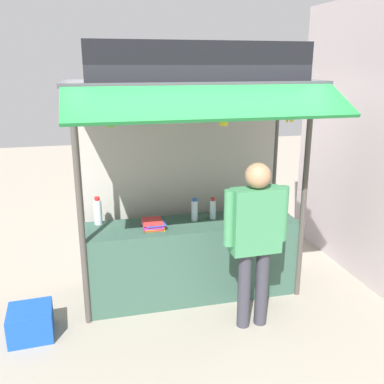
% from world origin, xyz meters
% --- Properties ---
extents(ground_plane, '(20.00, 20.00, 0.00)m').
position_xyz_m(ground_plane, '(0.00, 0.00, 0.00)').
color(ground_plane, '#9E9384').
extents(stall_counter, '(2.30, 0.60, 0.85)m').
position_xyz_m(stall_counter, '(0.00, 0.00, 0.43)').
color(stall_counter, '#385B4C').
rests_on(stall_counter, ground).
extents(stall_structure, '(2.50, 1.51, 2.70)m').
position_xyz_m(stall_structure, '(0.00, 0.14, 1.63)').
color(stall_structure, '#4C4742').
rests_on(stall_structure, ground).
extents(water_bottle_left, '(0.07, 0.07, 0.25)m').
position_xyz_m(water_bottle_left, '(0.05, 0.07, 0.97)').
color(water_bottle_left, silver).
rests_on(water_bottle_left, stall_counter).
extents(water_bottle_back_left, '(0.07, 0.07, 0.24)m').
position_xyz_m(water_bottle_back_left, '(0.26, 0.08, 0.97)').
color(water_bottle_back_left, silver).
rests_on(water_bottle_back_left, stall_counter).
extents(water_bottle_far_right, '(0.09, 0.09, 0.30)m').
position_xyz_m(water_bottle_far_right, '(-0.98, 0.22, 1.00)').
color(water_bottle_far_right, silver).
rests_on(water_bottle_far_right, stall_counter).
extents(magazine_stack_front_left, '(0.23, 0.29, 0.05)m').
position_xyz_m(magazine_stack_front_left, '(0.77, -0.13, 0.88)').
color(magazine_stack_front_left, orange).
rests_on(magazine_stack_front_left, stall_counter).
extents(magazine_stack_mid_right, '(0.24, 0.29, 0.08)m').
position_xyz_m(magazine_stack_mid_right, '(-0.43, -0.04, 0.89)').
color(magazine_stack_mid_right, yellow).
rests_on(magazine_stack_mid_right, stall_counter).
extents(banana_bunch_leftmost, '(0.10, 0.10, 0.26)m').
position_xyz_m(banana_bunch_leftmost, '(0.88, -0.40, 2.05)').
color(banana_bunch_leftmost, '#332D23').
extents(banana_bunch_inner_right, '(0.09, 0.09, 0.26)m').
position_xyz_m(banana_bunch_inner_right, '(-0.83, -0.40, 2.04)').
color(banana_bunch_inner_right, '#332D23').
extents(banana_bunch_rightmost, '(0.11, 0.10, 0.28)m').
position_xyz_m(banana_bunch_rightmost, '(0.21, -0.40, 2.02)').
color(banana_bunch_rightmost, '#332D23').
extents(vendor_person, '(0.63, 0.24, 1.66)m').
position_xyz_m(vendor_person, '(0.43, -0.73, 1.00)').
color(vendor_person, '#383842').
rests_on(vendor_person, ground).
extents(plastic_crate, '(0.42, 0.42, 0.28)m').
position_xyz_m(plastic_crate, '(-1.68, -0.40, 0.14)').
color(plastic_crate, '#194CB2').
rests_on(plastic_crate, ground).
extents(neighbour_wall, '(0.20, 2.40, 3.26)m').
position_xyz_m(neighbour_wall, '(2.13, 0.30, 1.63)').
color(neighbour_wall, beige).
rests_on(neighbour_wall, ground).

